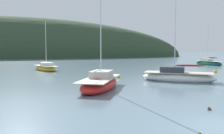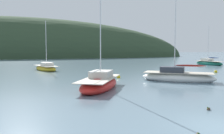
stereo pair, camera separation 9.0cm
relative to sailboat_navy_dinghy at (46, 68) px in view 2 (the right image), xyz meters
name	(u,v)px [view 2 (the right image)]	position (x,y,z in m)	size (l,w,h in m)	color
ground_plane	(224,128)	(8.18, -30.81, -0.39)	(400.00, 400.00, 0.00)	slate
far_shoreline_hill	(4,57)	(-16.85, 60.13, -0.34)	(150.00, 36.00, 34.99)	#2D422B
sailboat_navy_dinghy	(46,68)	(0.00, 0.00, 0.00)	(4.45, 6.70, 8.08)	gold
sailboat_red_portside	(177,77)	(14.04, -16.48, 0.07)	(7.87, 6.50, 9.73)	white
sailboat_yellow_far	(209,63)	(33.77, 5.04, 0.03)	(3.53, 7.23, 8.50)	#196B56
sailboat_blue_center	(100,83)	(4.94, -19.14, 0.07)	(5.71, 7.98, 11.40)	red
mooring_buoy_channel	(216,72)	(24.23, -9.55, -0.26)	(0.44, 0.44, 0.54)	yellow
mooring_buoy_inner	(118,77)	(8.60, -12.28, -0.26)	(0.44, 0.44, 0.54)	yellow
duck_lone_left	(208,109)	(9.51, -27.90, -0.33)	(0.38, 0.35, 0.24)	#473828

